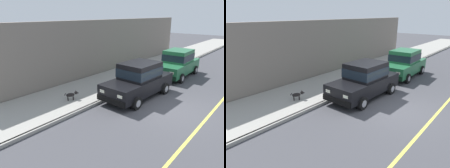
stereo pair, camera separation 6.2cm
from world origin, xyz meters
TOP-DOWN VIEW (x-y plane):
  - ground_plane at (0.00, 0.00)m, footprint 80.00×80.00m
  - curb at (-3.20, 0.00)m, footprint 0.16×64.00m
  - sidewalk at (-5.00, 0.00)m, footprint 3.60×64.00m
  - lane_centre_line at (1.60, 0.00)m, footprint 0.12×57.60m
  - car_black_sedan at (-2.17, 0.34)m, footprint 2.14×4.66m
  - car_green_sedan at (-2.23, 5.61)m, footprint 2.11×4.64m
  - dog_black at (-4.37, -2.55)m, footprint 0.48×0.65m
  - building_facade at (-7.10, 4.05)m, footprint 0.50×20.00m

SIDE VIEW (x-z plane):
  - ground_plane at x=0.00m, z-range 0.00..0.00m
  - lane_centre_line at x=1.60m, z-range 0.00..0.01m
  - curb at x=-3.20m, z-range 0.00..0.14m
  - sidewalk at x=-5.00m, z-range 0.00..0.14m
  - dog_black at x=-4.37m, z-range 0.18..0.67m
  - car_black_sedan at x=-2.17m, z-range 0.02..1.94m
  - car_green_sedan at x=-2.23m, z-range 0.02..1.94m
  - building_facade at x=-7.10m, z-range 0.00..3.98m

